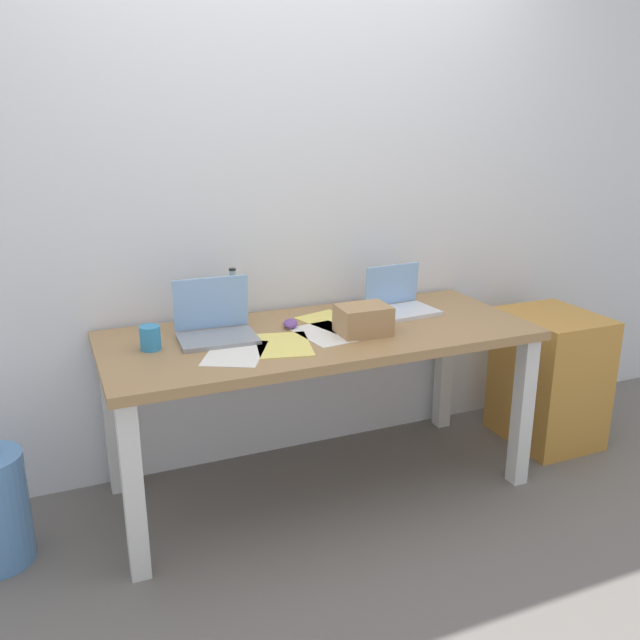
{
  "coord_description": "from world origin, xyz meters",
  "views": [
    {
      "loc": [
        -1.03,
        -2.46,
        1.61
      ],
      "look_at": [
        0.0,
        0.0,
        0.78
      ],
      "focal_mm": 37.5,
      "sensor_mm": 36.0,
      "label": 1
    }
  ],
  "objects_px": {
    "laptop_right": "(400,303)",
    "coffee_mug": "(150,338)",
    "cardboard_box": "(363,320)",
    "filing_cabinet": "(549,378)",
    "laptop_left": "(215,326)",
    "computer_mouse": "(290,323)",
    "desk": "(320,352)",
    "beer_bottle": "(234,302)"
  },
  "relations": [
    {
      "from": "coffee_mug",
      "to": "filing_cabinet",
      "type": "height_order",
      "value": "coffee_mug"
    },
    {
      "from": "laptop_right",
      "to": "filing_cabinet",
      "type": "bearing_deg",
      "value": -10.26
    },
    {
      "from": "desk",
      "to": "coffee_mug",
      "type": "height_order",
      "value": "coffee_mug"
    },
    {
      "from": "filing_cabinet",
      "to": "beer_bottle",
      "type": "bearing_deg",
      "value": 170.54
    },
    {
      "from": "laptop_left",
      "to": "filing_cabinet",
      "type": "xyz_separation_m",
      "value": [
        1.67,
        -0.1,
        -0.45
      ]
    },
    {
      "from": "desk",
      "to": "filing_cabinet",
      "type": "bearing_deg",
      "value": -0.81
    },
    {
      "from": "laptop_right",
      "to": "desk",
      "type": "bearing_deg",
      "value": -164.45
    },
    {
      "from": "desk",
      "to": "beer_bottle",
      "type": "distance_m",
      "value": 0.43
    },
    {
      "from": "cardboard_box",
      "to": "filing_cabinet",
      "type": "distance_m",
      "value": 1.19
    },
    {
      "from": "cardboard_box",
      "to": "computer_mouse",
      "type": "bearing_deg",
      "value": 141.41
    },
    {
      "from": "desk",
      "to": "cardboard_box",
      "type": "height_order",
      "value": "cardboard_box"
    },
    {
      "from": "laptop_left",
      "to": "filing_cabinet",
      "type": "height_order",
      "value": "laptop_left"
    },
    {
      "from": "filing_cabinet",
      "to": "laptop_right",
      "type": "bearing_deg",
      "value": 169.74
    },
    {
      "from": "computer_mouse",
      "to": "filing_cabinet",
      "type": "xyz_separation_m",
      "value": [
        1.34,
        -0.12,
        -0.42
      ]
    },
    {
      "from": "beer_bottle",
      "to": "cardboard_box",
      "type": "bearing_deg",
      "value": -36.58
    },
    {
      "from": "computer_mouse",
      "to": "cardboard_box",
      "type": "relative_size",
      "value": 0.47
    },
    {
      "from": "filing_cabinet",
      "to": "computer_mouse",
      "type": "bearing_deg",
      "value": 174.98
    },
    {
      "from": "laptop_left",
      "to": "cardboard_box",
      "type": "height_order",
      "value": "laptop_left"
    },
    {
      "from": "laptop_left",
      "to": "beer_bottle",
      "type": "xyz_separation_m",
      "value": [
        0.12,
        0.16,
        0.05
      ]
    },
    {
      "from": "laptop_left",
      "to": "computer_mouse",
      "type": "xyz_separation_m",
      "value": [
        0.33,
        0.01,
        -0.04
      ]
    },
    {
      "from": "cardboard_box",
      "to": "coffee_mug",
      "type": "xyz_separation_m",
      "value": [
        -0.85,
        0.15,
        -0.01
      ]
    },
    {
      "from": "desk",
      "to": "laptop_right",
      "type": "relative_size",
      "value": 5.98
    },
    {
      "from": "laptop_right",
      "to": "coffee_mug",
      "type": "relative_size",
      "value": 3.17
    },
    {
      "from": "beer_bottle",
      "to": "cardboard_box",
      "type": "height_order",
      "value": "beer_bottle"
    },
    {
      "from": "filing_cabinet",
      "to": "cardboard_box",
      "type": "bearing_deg",
      "value": -175.82
    },
    {
      "from": "laptop_left",
      "to": "cardboard_box",
      "type": "bearing_deg",
      "value": -17.61
    },
    {
      "from": "laptop_left",
      "to": "beer_bottle",
      "type": "relative_size",
      "value": 1.3
    },
    {
      "from": "computer_mouse",
      "to": "cardboard_box",
      "type": "xyz_separation_m",
      "value": [
        0.25,
        -0.2,
        0.04
      ]
    },
    {
      "from": "coffee_mug",
      "to": "filing_cabinet",
      "type": "bearing_deg",
      "value": -1.93
    },
    {
      "from": "desk",
      "to": "laptop_left",
      "type": "distance_m",
      "value": 0.46
    },
    {
      "from": "coffee_mug",
      "to": "computer_mouse",
      "type": "bearing_deg",
      "value": 5.04
    },
    {
      "from": "desk",
      "to": "laptop_right",
      "type": "bearing_deg",
      "value": 15.55
    },
    {
      "from": "cardboard_box",
      "to": "filing_cabinet",
      "type": "height_order",
      "value": "cardboard_box"
    },
    {
      "from": "laptop_right",
      "to": "computer_mouse",
      "type": "height_order",
      "value": "laptop_right"
    },
    {
      "from": "laptop_left",
      "to": "cardboard_box",
      "type": "relative_size",
      "value": 1.51
    },
    {
      "from": "desk",
      "to": "beer_bottle",
      "type": "relative_size",
      "value": 7.3
    },
    {
      "from": "beer_bottle",
      "to": "computer_mouse",
      "type": "height_order",
      "value": "beer_bottle"
    },
    {
      "from": "computer_mouse",
      "to": "filing_cabinet",
      "type": "bearing_deg",
      "value": 17.54
    },
    {
      "from": "laptop_right",
      "to": "cardboard_box",
      "type": "xyz_separation_m",
      "value": [
        -0.3,
        -0.22,
        0.02
      ]
    },
    {
      "from": "cardboard_box",
      "to": "coffee_mug",
      "type": "relative_size",
      "value": 2.23
    },
    {
      "from": "cardboard_box",
      "to": "filing_cabinet",
      "type": "relative_size",
      "value": 0.32
    },
    {
      "from": "desk",
      "to": "beer_bottle",
      "type": "height_order",
      "value": "beer_bottle"
    }
  ]
}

